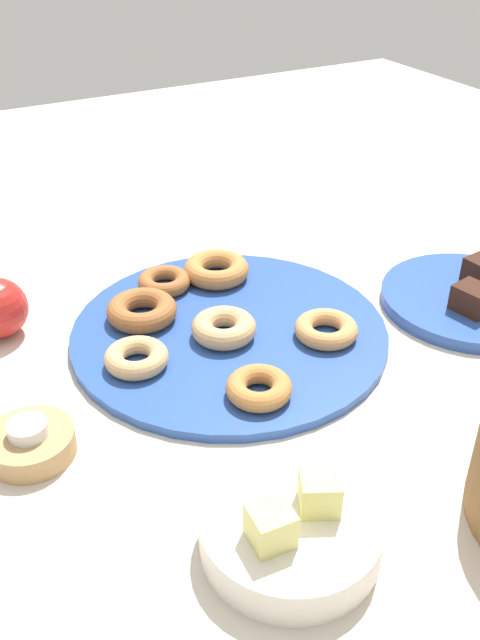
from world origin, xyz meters
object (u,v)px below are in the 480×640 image
object	(u,v)px
fruit_bowl	(290,532)
donut_2	(216,269)
cake_plate	(470,299)
melon_chunk_left	(320,492)
donut_6	(224,328)
donut_plate	(229,332)
donut_3	(259,388)
candle_holder	(31,444)
donut_0	(142,310)
tealight	(28,429)
donut_4	(136,358)
brownie_far	(473,299)
melon_chunk_right	(271,526)
donut_1	(326,329)
donut_5	(164,281)

from	to	relation	value
fruit_bowl	donut_2	bearing A→B (deg)	-108.87
cake_plate	melon_chunk_left	bearing A→B (deg)	29.64
donut_6	melon_chunk_left	xyz separation A→B (m)	(0.07, 0.32, 0.03)
donut_plate	donut_3	size ratio (longest dim) A/B	5.44
cake_plate	candle_holder	bearing A→B (deg)	0.47
donut_0	donut_3	distance (m)	0.23
donut_plate	donut_3	distance (m)	0.15
donut_0	tealight	world-z (taller)	tealight
candle_holder	tealight	distance (m)	0.02
donut_plate	melon_chunk_left	xyz separation A→B (m)	(0.08, 0.33, 0.05)
donut_2	donut_4	world-z (taller)	donut_2
donut_6	brownie_far	xyz separation A→B (m)	(-0.32, 0.11, 0.01)
donut_0	cake_plate	xyz separation A→B (m)	(-0.43, 0.17, -0.02)
cake_plate	fruit_bowl	distance (m)	0.51
brownie_far	donut_plate	bearing A→B (deg)	-22.00
donut_0	melon_chunk_right	size ratio (longest dim) A/B	2.64
fruit_bowl	melon_chunk_left	distance (m)	0.05
donut_6	donut_plate	bearing A→B (deg)	-136.72
donut_1	donut_0	bearing A→B (deg)	-38.14
melon_chunk_right	cake_plate	bearing A→B (deg)	-152.26
donut_3	donut_0	bearing A→B (deg)	-75.22
melon_chunk_left	donut_0	bearing A→B (deg)	-88.52
donut_plate	tealight	world-z (taller)	tealight
tealight	melon_chunk_left	bearing A→B (deg)	131.29
donut_plate	donut_1	world-z (taller)	donut_1
candle_holder	tealight	size ratio (longest dim) A/B	2.22
donut_4	tealight	size ratio (longest dim) A/B	1.86
donut_0	donut_3	xyz separation A→B (m)	(-0.06, 0.22, -0.00)
donut_1	brownie_far	size ratio (longest dim) A/B	1.70
donut_2	donut_5	size ratio (longest dim) A/B	1.26
brownie_far	donut_1	bearing A→B (deg)	-12.80
fruit_bowl	cake_plate	bearing A→B (deg)	-151.97
donut_0	tealight	distance (m)	0.26
donut_6	melon_chunk_left	bearing A→B (deg)	78.09
donut_2	cake_plate	size ratio (longest dim) A/B	0.38
donut_5	fruit_bowl	size ratio (longest dim) A/B	0.46
donut_2	brownie_far	bearing A→B (deg)	135.89
donut_plate	cake_plate	bearing A→B (deg)	164.68
brownie_far	donut_3	bearing A→B (deg)	2.96
donut_0	brownie_far	size ratio (longest dim) A/B	1.96
donut_4	candle_holder	bearing A→B (deg)	27.43
donut_plate	cake_plate	distance (m)	0.35
candle_holder	donut_4	bearing A→B (deg)	-152.57
donut_0	donut_6	size ratio (longest dim) A/B	1.12
brownie_far	fruit_bowl	distance (m)	0.47
donut_6	fruit_bowl	xyz separation A→B (m)	(0.10, 0.32, -0.01)
donut_4	fruit_bowl	xyz separation A→B (m)	(-0.03, 0.31, -0.00)
donut_plate	donut_6	xyz separation A→B (m)	(0.02, 0.01, 0.02)
donut_1	melon_chunk_left	size ratio (longest dim) A/B	2.30
candle_holder	fruit_bowl	bearing A→B (deg)	127.02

